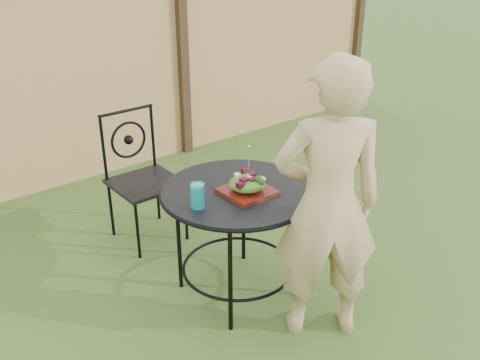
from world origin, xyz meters
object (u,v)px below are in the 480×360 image
(patio_chair, at_px, (141,174))
(salad_plate, at_px, (247,192))
(diner, at_px, (327,205))
(patio_table, at_px, (238,210))

(patio_chair, bearing_deg, salad_plate, -83.70)
(patio_chair, xyz_separation_m, diner, (0.26, -1.54, 0.30))
(patio_table, distance_m, patio_chair, 0.99)
(diner, bearing_deg, salad_plate, -39.65)
(patio_chair, bearing_deg, diner, -80.43)
(patio_table, xyz_separation_m, salad_plate, (0.01, -0.07, 0.15))
(patio_chair, relative_size, diner, 0.59)
(patio_table, xyz_separation_m, diner, (0.16, -0.56, 0.22))
(patio_chair, distance_m, salad_plate, 1.09)
(diner, distance_m, salad_plate, 0.51)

